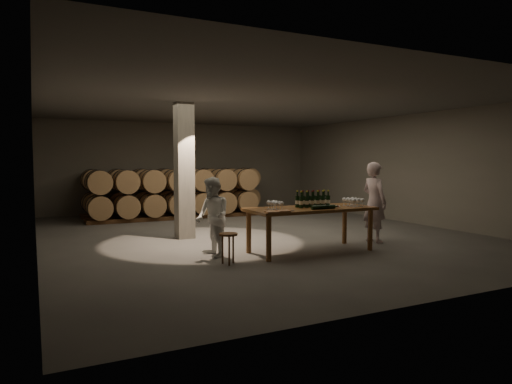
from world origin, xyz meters
name	(u,v)px	position (x,y,z in m)	size (l,w,h in m)	color
room	(184,171)	(-1.80, 0.20, 1.60)	(12.00, 12.00, 12.00)	#504D4B
tasting_table	(310,213)	(0.00, -2.50, 0.80)	(2.60, 1.10, 0.90)	brown
barrel_stack_back	(176,190)	(-0.57, 5.20, 0.83)	(6.26, 0.95, 1.57)	brown
barrel_stack_front	(176,193)	(-0.96, 3.80, 0.83)	(5.48, 0.95, 1.57)	brown
bottle_cluster	(313,201)	(0.10, -2.43, 1.02)	(0.74, 0.24, 0.34)	black
lying_bottles	(324,207)	(0.06, -2.87, 0.94)	(0.62, 0.08, 0.08)	black
glass_cluster_left	(275,203)	(-0.84, -2.55, 1.02)	(0.19, 0.41, 0.17)	silver
glass_cluster_right	(353,200)	(0.97, -2.62, 1.02)	(0.30, 0.41, 0.17)	silver
plate	(333,206)	(0.49, -2.58, 0.91)	(0.30, 0.30, 0.02)	white
notebook_near	(283,211)	(-0.89, -2.95, 0.92)	(0.24, 0.19, 0.03)	#925C35
notebook_corner	(272,212)	(-1.11, -2.93, 0.91)	(0.22, 0.28, 0.02)	#925C35
pen	(290,211)	(-0.70, -2.90, 0.91)	(0.01, 0.01, 0.15)	black
stool	(228,239)	(-1.93, -2.81, 0.46)	(0.33, 0.33, 0.56)	brown
person_man	(374,202)	(1.90, -2.20, 0.91)	(0.66, 0.43, 1.81)	beige
person_woman	(212,217)	(-1.95, -2.08, 0.77)	(0.75, 0.58, 1.54)	white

